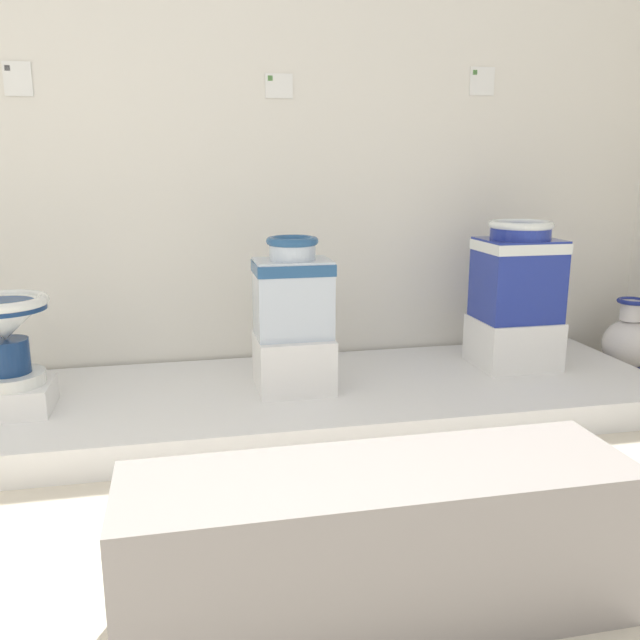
{
  "coord_description": "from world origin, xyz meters",
  "views": [
    {
      "loc": [
        1.61,
        -0.55,
        1.11
      ],
      "look_at": [
        2.22,
        2.26,
        0.44
      ],
      "focal_mm": 36.96,
      "sensor_mm": 36.0,
      "label": 1
    }
  ],
  "objects": [
    {
      "name": "info_placard_first",
      "position": [
        0.95,
        2.78,
        1.49
      ],
      "size": [
        0.12,
        0.01,
        0.15
      ],
      "color": "white"
    },
    {
      "name": "plinth_block_squat_floral",
      "position": [
        0.93,
        2.2,
        0.19
      ],
      "size": [
        0.31,
        0.28,
        0.12
      ],
      "primitive_type": "cube",
      "color": "white",
      "rests_on": "display_platform"
    },
    {
      "name": "display_platform",
      "position": [
        2.09,
        2.26,
        0.07
      ],
      "size": [
        3.45,
        1.02,
        0.13
      ],
      "primitive_type": "cube",
      "color": "white",
      "rests_on": "ground_plane"
    },
    {
      "name": "decorative_vase_spare",
      "position": [
        3.99,
        2.48,
        0.18
      ],
      "size": [
        0.27,
        0.27,
        0.41
      ],
      "color": "navy",
      "rests_on": "ground_plane"
    },
    {
      "name": "plinth_block_central_ornate",
      "position": [
        2.1,
        2.24,
        0.25
      ],
      "size": [
        0.33,
        0.33,
        0.24
      ],
      "primitive_type": "cube",
      "color": "white",
      "rests_on": "display_platform"
    },
    {
      "name": "wall_back",
      "position": [
        2.09,
        2.82,
        1.5
      ],
      "size": [
        4.39,
        0.06,
        3.0
      ],
      "primitive_type": "cube",
      "color": "white",
      "rests_on": "ground_plane"
    },
    {
      "name": "antique_toilet_squat_floral",
      "position": [
        0.93,
        2.2,
        0.49
      ],
      "size": [
        0.35,
        0.35,
        0.36
      ],
      "color": "white",
      "rests_on": "plinth_block_squat_floral"
    },
    {
      "name": "ground_plane",
      "position": [
        2.09,
        0.79,
        -0.01
      ],
      "size": [
        6.19,
        5.59,
        0.02
      ],
      "primitive_type": "cube",
      "color": "beige"
    },
    {
      "name": "museum_bench",
      "position": [
        2.07,
        0.85,
        0.2
      ],
      "size": [
        1.26,
        0.36,
        0.4
      ],
      "primitive_type": "cube",
      "color": "gray",
      "rests_on": "ground_plane"
    },
    {
      "name": "info_placard_third",
      "position": [
        3.19,
        2.78,
        1.54
      ],
      "size": [
        0.13,
        0.01,
        0.14
      ],
      "color": "white"
    },
    {
      "name": "antique_toilet_leftmost",
      "position": [
        3.23,
        2.35,
        0.62
      ],
      "size": [
        0.38,
        0.32,
        0.48
      ],
      "color": "#233397",
      "rests_on": "plinth_block_leftmost"
    },
    {
      "name": "info_placard_second",
      "position": [
        2.13,
        2.78,
        1.49
      ],
      "size": [
        0.13,
        0.01,
        0.11
      ],
      "color": "white"
    },
    {
      "name": "antique_toilet_central_ornate",
      "position": [
        2.1,
        2.24,
        0.59
      ],
      "size": [
        0.33,
        0.25,
        0.44
      ],
      "color": "silver",
      "rests_on": "plinth_block_central_ornate"
    },
    {
      "name": "plinth_block_leftmost",
      "position": [
        3.23,
        2.35,
        0.25
      ],
      "size": [
        0.38,
        0.34,
        0.24
      ],
      "primitive_type": "cube",
      "color": "white",
      "rests_on": "display_platform"
    }
  ]
}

